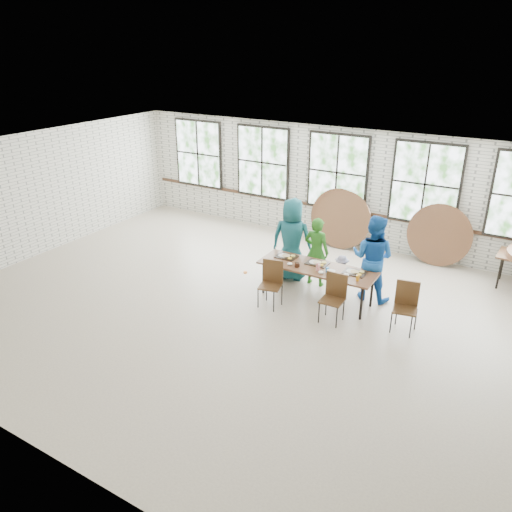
# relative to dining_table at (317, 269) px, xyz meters

# --- Properties ---
(room) EXTENTS (12.00, 12.00, 12.00)m
(room) POSITION_rel_dining_table_xyz_m (-0.98, 3.27, 1.14)
(room) COLOR beige
(room) RESTS_ON ground
(dining_table) EXTENTS (2.41, 0.82, 0.74)m
(dining_table) POSITION_rel_dining_table_xyz_m (0.00, 0.00, 0.00)
(dining_table) COLOR brown
(dining_table) RESTS_ON ground
(chair_near_left) EXTENTS (0.50, 0.49, 0.95)m
(chair_near_left) POSITION_rel_dining_table_xyz_m (-0.69, -0.65, -0.13)
(chair_near_left) COLOR #4E321A
(chair_near_left) RESTS_ON ground
(chair_near_right) EXTENTS (0.43, 0.41, 0.95)m
(chair_near_right) POSITION_rel_dining_table_xyz_m (0.62, -0.57, -0.13)
(chair_near_right) COLOR #4E321A
(chair_near_right) RESTS_ON ground
(chair_spare) EXTENTS (0.49, 0.48, 0.95)m
(chair_spare) POSITION_rel_dining_table_xyz_m (1.88, -0.21, -0.13)
(chair_spare) COLOR #4E321A
(chair_spare) RESTS_ON ground
(adult_teal) EXTENTS (1.01, 0.77, 1.86)m
(adult_teal) POSITION_rel_dining_table_xyz_m (-0.91, 0.65, 0.24)
(adult_teal) COLOR #1C5E6C
(adult_teal) RESTS_ON ground
(adult_green) EXTENTS (0.57, 0.38, 1.54)m
(adult_green) POSITION_rel_dining_table_xyz_m (-0.32, 0.65, 0.08)
(adult_green) COLOR #26681B
(adult_green) RESTS_ON ground
(toddler) EXTENTS (0.57, 0.40, 0.81)m
(toddler) POSITION_rel_dining_table_xyz_m (0.28, 0.65, -0.28)
(toddler) COLOR #1B143E
(toddler) RESTS_ON ground
(adult_blue) EXTENTS (0.90, 0.71, 1.81)m
(adult_blue) POSITION_rel_dining_table_xyz_m (0.92, 0.65, 0.22)
(adult_blue) COLOR #1752A4
(adult_blue) RESTS_ON ground
(tabletop_clutter) EXTENTS (1.97, 0.62, 0.11)m
(tabletop_clutter) POSITION_rel_dining_table_xyz_m (0.10, -0.02, 0.08)
(tabletop_clutter) COLOR black
(tabletop_clutter) RESTS_ON dining_table
(round_tops_leaning) EXTENTS (4.04, 0.45, 1.50)m
(round_tops_leaning) POSITION_rel_dining_table_xyz_m (0.08, 3.06, 0.05)
(round_tops_leaning) COLOR brown
(round_tops_leaning) RESTS_ON ground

